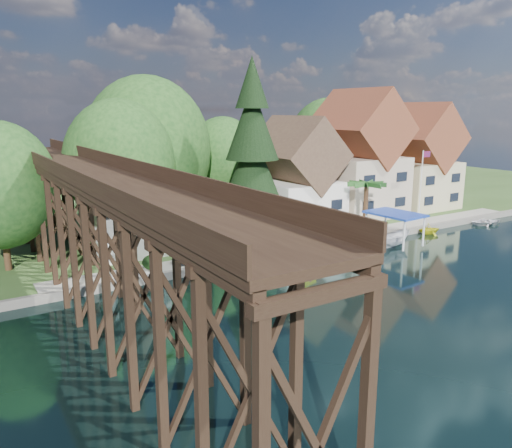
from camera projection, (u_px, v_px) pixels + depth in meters
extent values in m
plane|color=black|center=(350.00, 286.00, 35.00)|extent=(140.00, 140.00, 0.00)
cube|color=#304D1F|center=(165.00, 206.00, 63.01)|extent=(140.00, 52.00, 0.50)
cube|color=slate|center=(321.00, 247.00, 43.61)|extent=(60.00, 0.40, 0.62)
cube|color=gray|center=(329.00, 239.00, 45.67)|extent=(50.00, 2.60, 0.06)
cube|color=black|center=(318.00, 436.00, 12.60)|extent=(4.00, 0.36, 8.00)
cube|color=black|center=(251.00, 379.00, 15.24)|extent=(4.00, 0.36, 8.00)
cube|color=black|center=(205.00, 340.00, 17.89)|extent=(4.00, 0.36, 8.00)
cube|color=black|center=(170.00, 310.00, 20.53)|extent=(4.00, 0.36, 8.00)
cube|color=black|center=(143.00, 287.00, 23.17)|extent=(4.00, 0.36, 8.00)
cube|color=black|center=(122.00, 269.00, 25.81)|extent=(4.00, 0.36, 8.00)
cube|color=black|center=(105.00, 254.00, 28.45)|extent=(4.00, 0.36, 8.00)
cube|color=black|center=(90.00, 242.00, 31.09)|extent=(4.00, 0.36, 8.00)
cube|color=black|center=(78.00, 232.00, 33.73)|extent=(4.00, 0.36, 8.00)
cube|color=black|center=(68.00, 223.00, 36.38)|extent=(4.00, 0.36, 8.00)
cube|color=black|center=(59.00, 215.00, 39.02)|extent=(4.00, 0.36, 8.00)
cube|color=black|center=(51.00, 209.00, 41.66)|extent=(4.00, 0.36, 8.00)
cube|color=black|center=(44.00, 203.00, 44.30)|extent=(4.00, 0.36, 8.00)
cube|color=black|center=(38.00, 197.00, 46.94)|extent=(4.00, 0.36, 8.00)
cube|color=black|center=(56.00, 180.00, 28.95)|extent=(0.35, 44.00, 0.35)
cube|color=black|center=(116.00, 176.00, 30.77)|extent=(0.35, 44.00, 0.35)
cube|color=black|center=(87.00, 173.00, 29.79)|extent=(4.00, 44.00, 0.30)
cube|color=black|center=(50.00, 166.00, 28.63)|extent=(0.12, 44.00, 0.80)
cube|color=black|center=(119.00, 162.00, 30.70)|extent=(0.12, 44.00, 0.80)
cube|color=white|center=(295.00, 203.00, 51.22)|extent=(7.50, 8.00, 4.50)
cube|color=#483226|center=(296.00, 154.00, 50.11)|extent=(7.64, 8.64, 7.64)
cube|color=black|center=(303.00, 209.00, 46.75)|extent=(1.35, 0.08, 1.00)
cube|color=black|center=(337.00, 205.00, 48.92)|extent=(1.35, 0.08, 1.00)
cube|color=#BCAA93|center=(357.00, 185.00, 56.07)|extent=(8.50, 8.50, 6.50)
cube|color=brown|center=(360.00, 128.00, 54.67)|extent=(8.65, 9.18, 8.65)
cube|color=black|center=(369.00, 189.00, 51.23)|extent=(1.53, 0.08, 1.00)
cube|color=black|center=(401.00, 186.00, 53.69)|extent=(1.53, 0.08, 1.00)
cube|color=#C7BC8F|center=(415.00, 184.00, 60.44)|extent=(8.00, 8.00, 5.50)
cube|color=brown|center=(418.00, 137.00, 59.18)|extent=(8.15, 8.64, 8.15)
cube|color=black|center=(430.00, 188.00, 55.88)|extent=(1.44, 0.08, 1.00)
cube|color=black|center=(455.00, 185.00, 58.20)|extent=(1.44, 0.08, 1.00)
cube|color=white|center=(129.00, 233.00, 40.76)|extent=(5.00, 5.00, 3.50)
cube|color=#483226|center=(126.00, 190.00, 39.97)|extent=(5.09, 5.40, 5.09)
cube|color=black|center=(121.00, 240.00, 37.90)|extent=(0.90, 0.08, 1.00)
cube|color=black|center=(156.00, 235.00, 39.35)|extent=(0.90, 0.08, 1.00)
cylinder|color=#382314|center=(123.00, 216.00, 44.88)|extent=(0.50, 0.50, 4.50)
ellipsoid|color=#184117|center=(120.00, 163.00, 43.82)|extent=(4.40, 4.40, 5.06)
cylinder|color=#382314|center=(150.00, 202.00, 50.21)|extent=(0.50, 0.50, 4.95)
ellipsoid|color=#184117|center=(147.00, 150.00, 49.04)|extent=(5.00, 5.00, 5.75)
cylinder|color=#382314|center=(224.00, 197.00, 55.80)|extent=(0.50, 0.50, 4.05)
ellipsoid|color=#184117|center=(223.00, 159.00, 54.85)|extent=(4.00, 4.00, 4.60)
cylinder|color=#382314|center=(327.00, 185.00, 63.53)|extent=(0.50, 0.50, 4.50)
ellipsoid|color=#184117|center=(328.00, 147.00, 62.47)|extent=(4.60, 4.60, 5.29)
cylinder|color=#382314|center=(395.00, 187.00, 64.47)|extent=(0.50, 0.50, 3.60)
ellipsoid|color=#184117|center=(397.00, 158.00, 63.62)|extent=(3.80, 3.80, 4.37)
cylinder|color=#382314|center=(6.00, 243.00, 36.45)|extent=(0.50, 0.50, 4.05)
ellipsoid|color=#1E4418|center=(190.00, 254.00, 38.16)|extent=(1.98, 1.98, 1.53)
ellipsoid|color=#1E4418|center=(211.00, 252.00, 39.48)|extent=(1.54, 1.54, 1.19)
ellipsoid|color=#1E4418|center=(236.00, 246.00, 40.05)|extent=(2.20, 2.20, 1.70)
ellipsoid|color=#1E4418|center=(152.00, 261.00, 36.79)|extent=(1.76, 1.76, 1.36)
ellipsoid|color=#1E4418|center=(278.00, 240.00, 42.94)|extent=(1.54, 1.54, 1.19)
ellipsoid|color=#1E4418|center=(303.00, 236.00, 43.97)|extent=(1.76, 1.76, 1.36)
cylinder|color=#382314|center=(252.00, 222.00, 46.00)|extent=(0.89, 0.89, 2.98)
cone|color=black|center=(252.00, 173.00, 45.00)|extent=(6.56, 6.56, 7.95)
cone|color=black|center=(252.00, 123.00, 44.00)|extent=(4.77, 4.77, 6.46)
cone|color=black|center=(252.00, 82.00, 43.22)|extent=(2.98, 2.98, 4.47)
cylinder|color=#382314|center=(365.00, 209.00, 48.15)|extent=(0.44, 0.44, 4.43)
ellipsoid|color=#1C4818|center=(367.00, 184.00, 47.61)|extent=(4.22, 4.22, 1.01)
cylinder|color=white|center=(421.00, 186.00, 52.81)|extent=(0.11, 0.11, 7.43)
cube|color=#AA110C|center=(427.00, 154.00, 52.38)|extent=(1.06, 0.05, 0.64)
cube|color=red|center=(303.00, 258.00, 40.17)|extent=(3.63, 2.66, 0.87)
cube|color=yellow|center=(303.00, 253.00, 40.07)|extent=(3.77, 2.79, 0.11)
cube|color=yellow|center=(304.00, 247.00, 40.13)|extent=(2.05, 1.77, 1.08)
cylinder|color=black|center=(296.00, 241.00, 39.08)|extent=(0.48, 0.48, 0.76)
cylinder|color=#980B6E|center=(311.00, 248.00, 39.71)|extent=(0.40, 0.20, 0.39)
cylinder|color=#980B6E|center=(298.00, 245.00, 40.55)|extent=(0.40, 0.20, 0.39)
cylinder|color=#980B6E|center=(310.00, 244.00, 40.78)|extent=(0.20, 0.40, 0.39)
imported|color=silver|center=(325.00, 254.00, 41.24)|extent=(4.37, 3.89, 0.75)
imported|color=silver|center=(393.00, 238.00, 44.85)|extent=(4.01, 1.75, 1.51)
cube|color=#1A3CAE|center=(395.00, 214.00, 44.34)|extent=(3.67, 5.07, 0.18)
cylinder|color=white|center=(424.00, 231.00, 43.77)|extent=(0.18, 0.18, 2.72)
cylinder|color=white|center=(385.00, 222.00, 47.09)|extent=(0.18, 0.18, 2.72)
cylinder|color=white|center=(404.00, 236.00, 42.20)|extent=(0.18, 0.18, 2.72)
cylinder|color=white|center=(366.00, 226.00, 45.52)|extent=(0.18, 0.18, 2.72)
imported|color=yellow|center=(429.00, 228.00, 49.50)|extent=(2.81, 2.60, 1.22)
imported|color=white|center=(488.00, 221.00, 53.77)|extent=(3.95, 3.22, 0.72)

